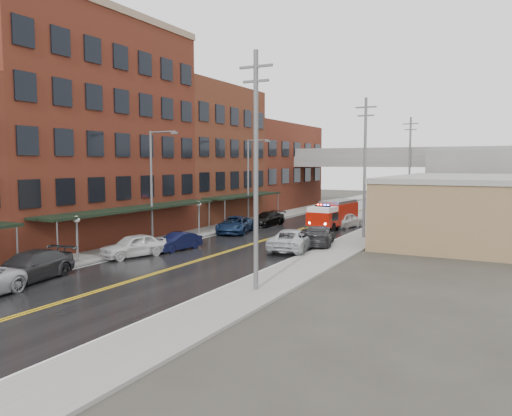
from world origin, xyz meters
The scene contains 30 objects.
road centered at (0.00, 30.00, 0.01)m, with size 11.00×160.00×0.02m, color black.
sidewalk_left centered at (-7.30, 30.00, 0.07)m, with size 3.00×160.00×0.15m, color slate.
sidewalk_right centered at (7.30, 30.00, 0.07)m, with size 3.00×160.00×0.15m, color slate.
curb_left centered at (-5.65, 30.00, 0.07)m, with size 0.30×160.00×0.15m, color gray.
curb_right centered at (5.65, 30.00, 0.07)m, with size 0.30×160.00×0.15m, color gray.
brick_building_b centered at (-13.30, 23.00, 9.00)m, with size 9.00×20.00×18.00m, color #5E2818.
brick_building_c centered at (-13.30, 40.50, 7.50)m, with size 9.00×15.00×15.00m, color #5B2B1B.
brick_building_far centered at (-13.30, 58.00, 6.00)m, with size 9.00×20.00×12.00m, color #5F2819.
tan_building centered at (16.00, 40.00, 2.50)m, with size 14.00×22.00×5.00m, color #8E6F4C.
right_far_block centered at (18.00, 70.00, 4.00)m, with size 18.00×30.00×8.00m, color slate.
awning_1 centered at (-7.49, 23.00, 2.99)m, with size 2.60×18.00×3.09m.
awning_2 centered at (-7.49, 40.50, 2.99)m, with size 2.60×13.00×3.09m.
globe_lamp_1 centered at (-6.40, 16.00, 2.31)m, with size 0.44×0.44×3.12m.
globe_lamp_2 centered at (-6.40, 30.00, 2.31)m, with size 0.44×0.44×3.12m.
street_lamp_1 centered at (-6.55, 24.00, 5.19)m, with size 2.64×0.22×9.00m.
street_lamp_2 centered at (-6.55, 40.00, 5.19)m, with size 2.64×0.22×9.00m.
utility_pole_0 centered at (7.20, 15.00, 6.31)m, with size 1.80×0.24×12.00m.
utility_pole_1 centered at (7.20, 35.00, 6.31)m, with size 1.80×0.24×12.00m.
utility_pole_2 centered at (7.20, 55.00, 6.31)m, with size 1.80×0.24×12.00m.
overpass centered at (0.00, 62.00, 5.99)m, with size 40.00×10.00×7.50m.
fire_truck centered at (2.65, 40.33, 1.49)m, with size 3.49×7.71×2.76m.
parked_car_left_3 centered at (-5.00, 11.30, 0.81)m, with size 2.28×5.60×1.63m, color #29292C.
parked_car_left_4 centered at (-4.71, 19.44, 0.80)m, with size 1.88×4.68×1.59m, color silver.
parked_car_left_5 centered at (-3.60, 22.98, 0.67)m, with size 1.41×4.04×1.33m, color black.
parked_car_left_6 centered at (-4.43, 33.00, 0.78)m, with size 2.60×5.63×1.56m, color #132649.
parked_car_left_7 centered at (-4.13, 39.20, 0.72)m, with size 2.02×4.98×1.44m, color black.
parked_car_right_0 centered at (4.10, 26.83, 0.82)m, with size 2.71×5.89×1.64m, color #B2B6BA.
parked_car_right_1 centered at (5.00, 29.80, 0.81)m, with size 2.26×5.55×1.61m, color #262628.
parked_car_right_2 centered at (3.60, 41.80, 0.79)m, with size 1.86×4.63×1.58m, color silver.
parked_car_right_3 centered at (5.00, 51.27, 0.75)m, with size 1.59×4.57×1.50m, color black.
Camera 1 is at (18.67, -6.95, 6.52)m, focal length 35.00 mm.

